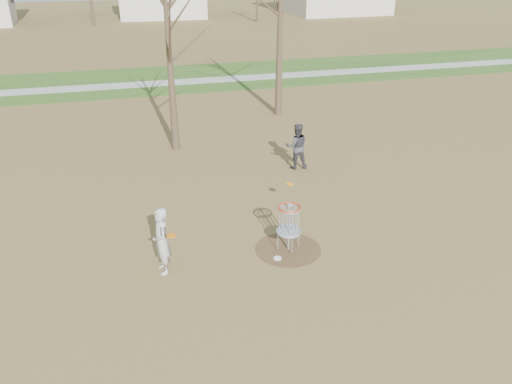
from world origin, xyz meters
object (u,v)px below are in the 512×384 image
player_throwing (297,146)px  disc_grounded (277,258)px  disc_golf_basket (289,220)px  player_standing (161,241)px

player_throwing → disc_grounded: player_throwing is taller
player_throwing → disc_golf_basket: player_throwing is taller
disc_grounded → disc_golf_basket: (0.42, 0.37, 0.89)m
disc_grounded → disc_golf_basket: 1.06m
disc_golf_basket → player_throwing: bearing=68.5°
disc_grounded → player_standing: bearing=175.5°
player_standing → player_throwing: player_standing is taller
disc_grounded → disc_golf_basket: disc_golf_basket is taller
player_standing → player_throwing: (5.46, 5.47, -0.03)m
player_standing → disc_golf_basket: player_standing is taller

